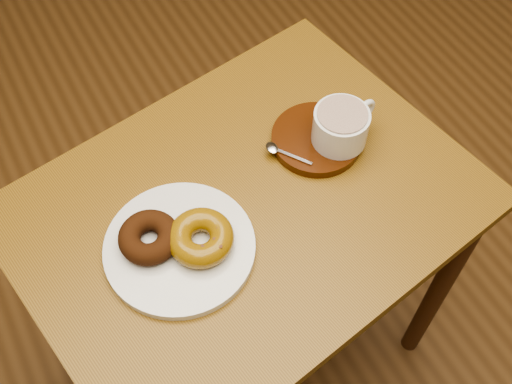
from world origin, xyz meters
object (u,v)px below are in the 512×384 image
cafe_table (246,237)px  saucer (316,139)px  coffee_cup (341,126)px  donut_plate (180,248)px

cafe_table → saucer: (0.17, 0.05, 0.12)m
saucer → coffee_cup: coffee_cup is taller
donut_plate → cafe_table: bearing=11.7°
cafe_table → coffee_cup: bearing=-1.0°
donut_plate → coffee_cup: (0.34, 0.06, 0.04)m
cafe_table → donut_plate: bearing=-178.0°
donut_plate → saucer: 0.32m
saucer → cafe_table: bearing=-162.5°
cafe_table → saucer: bearing=7.8°
donut_plate → saucer: bearing=15.0°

